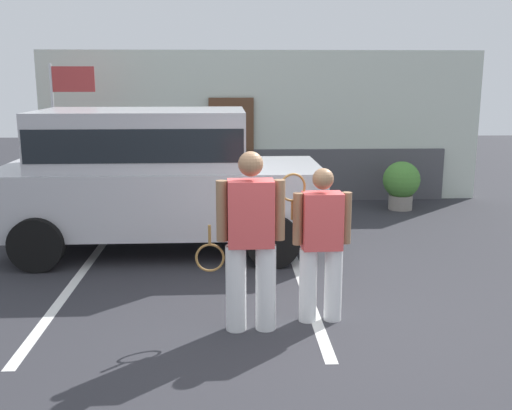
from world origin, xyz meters
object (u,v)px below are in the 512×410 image
object	(u,v)px
tennis_player_man	(250,240)
flag_pole	(64,110)
parked_suv	(154,173)
tennis_player_woman	(321,242)
potted_plant_by_porch	(401,183)

from	to	relation	value
tennis_player_man	flag_pole	bearing A→B (deg)	-60.94
parked_suv	tennis_player_man	world-z (taller)	parked_suv
tennis_player_woman	flag_pole	distance (m)	6.61
flag_pole	parked_suv	bearing A→B (deg)	-52.48
parked_suv	tennis_player_man	xyz separation A→B (m)	(1.29, -2.95, -0.21)
potted_plant_by_porch	tennis_player_man	bearing A→B (deg)	-119.62
tennis_player_man	tennis_player_woman	bearing A→B (deg)	-166.57
tennis_player_man	potted_plant_by_porch	size ratio (longest dim) A/B	1.95
parked_suv	potted_plant_by_porch	xyz separation A→B (m)	(4.39, 2.50, -0.63)
tennis_player_woman	flag_pole	xyz separation A→B (m)	(-3.91, 5.21, 1.07)
parked_suv	flag_pole	size ratio (longest dim) A/B	1.68
parked_suv	tennis_player_woman	world-z (taller)	parked_suv
flag_pole	potted_plant_by_porch	bearing A→B (deg)	0.35
tennis_player_woman	potted_plant_by_porch	xyz separation A→B (m)	(2.36, 5.25, -0.33)
tennis_player_woman	potted_plant_by_porch	bearing A→B (deg)	-116.60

